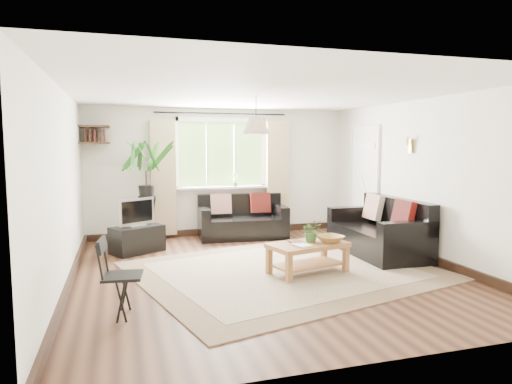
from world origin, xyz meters
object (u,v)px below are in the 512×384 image
object	(u,v)px
sofa_right	(377,228)
tv_stand	(137,239)
palm_stand	(147,192)
sofa_back	(243,218)
coffee_table	(308,258)
folding_chair	(123,277)

from	to	relation	value
sofa_right	tv_stand	size ratio (longest dim) A/B	2.25
palm_stand	sofa_right	bearing A→B (deg)	-28.51
sofa_back	coffee_table	world-z (taller)	sofa_back
sofa_right	palm_stand	distance (m)	3.91
tv_stand	coffee_table	bearing A→B (deg)	-71.68
tv_stand	sofa_right	bearing A→B (deg)	-48.35
sofa_right	folding_chair	distance (m)	4.15
coffee_table	tv_stand	distance (m)	2.87
tv_stand	folding_chair	world-z (taller)	folding_chair
sofa_right	coffee_table	size ratio (longest dim) A/B	1.74
sofa_right	tv_stand	xyz separation A→B (m)	(-3.61, 1.22, -0.21)
sofa_right	palm_stand	size ratio (longest dim) A/B	0.99
sofa_back	sofa_right	xyz separation A→B (m)	(1.69, -1.87, 0.04)
sofa_right	palm_stand	xyz separation A→B (m)	(-3.41, 1.85, 0.48)
palm_stand	sofa_back	bearing A→B (deg)	0.41
sofa_back	coffee_table	size ratio (longest dim) A/B	1.56
sofa_right	coffee_table	xyz separation A→B (m)	(-1.48, -0.70, -0.21)
tv_stand	palm_stand	world-z (taller)	palm_stand
folding_chair	sofa_back	bearing A→B (deg)	-24.78
coffee_table	folding_chair	xyz separation A→B (m)	(-2.37, -0.87, 0.19)
coffee_table	palm_stand	size ratio (longest dim) A/B	0.57
tv_stand	folding_chair	bearing A→B (deg)	-124.53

